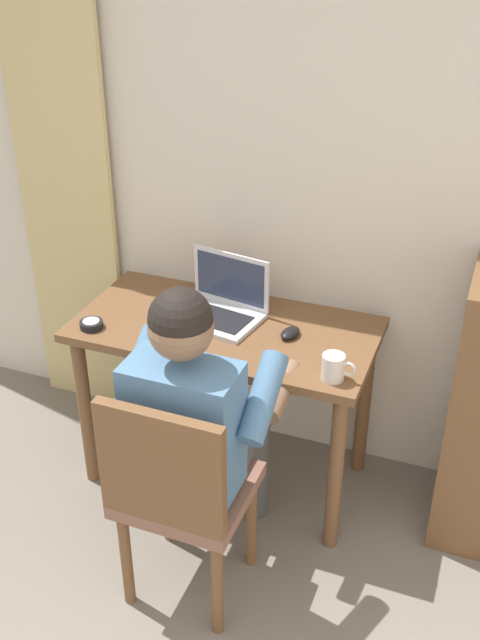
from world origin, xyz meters
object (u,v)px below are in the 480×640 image
object	(u,v)px
person_seated	(200,414)
laptop	(220,304)
chair	(179,490)
computer_mouse	(290,333)
coffee_mug	(334,367)
desk	(225,351)
desk_clock	(91,324)

from	to	relation	value
person_seated	laptop	xyz separation A→B (m)	(-0.15, 0.55, 0.11)
chair	person_seated	bearing A→B (deg)	89.66
chair	computer_mouse	xyz separation A→B (m)	(0.16, 0.68, 0.26)
laptop	computer_mouse	bearing A→B (deg)	-10.45
person_seated	laptop	distance (m)	0.58
laptop	coffee_mug	size ratio (longest dim) A/B	3.14
laptop	computer_mouse	size ratio (longest dim) A/B	3.77
desk	person_seated	size ratio (longest dim) A/B	0.97
laptop	desk_clock	world-z (taller)	laptop
person_seated	desk_clock	bearing A→B (deg)	153.86
chair	desk_clock	size ratio (longest dim) A/B	9.89
chair	computer_mouse	bearing A→B (deg)	76.77
desk	computer_mouse	size ratio (longest dim) A/B	11.69
person_seated	computer_mouse	distance (m)	0.52
person_seated	desk	bearing A→B (deg)	101.95
chair	desk	bearing A→B (deg)	98.61
chair	laptop	world-z (taller)	laptop
desk	desk_clock	bearing A→B (deg)	-157.45
desk	person_seated	bearing A→B (deg)	-78.05
desk	chair	size ratio (longest dim) A/B	1.31
person_seated	coffee_mug	world-z (taller)	person_seated
coffee_mug	laptop	bearing A→B (deg)	152.86
person_seated	coffee_mug	xyz separation A→B (m)	(0.38, 0.28, 0.11)
laptop	desk_clock	size ratio (longest dim) A/B	4.19
computer_mouse	desk_clock	world-z (taller)	computer_mouse
computer_mouse	desk	bearing A→B (deg)	-163.98
laptop	desk_clock	bearing A→B (deg)	-148.11
computer_mouse	coffee_mug	world-z (taller)	coffee_mug
computer_mouse	coffee_mug	distance (m)	0.31
laptop	computer_mouse	distance (m)	0.31
desk	chair	world-z (taller)	chair
laptop	coffee_mug	world-z (taller)	laptop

